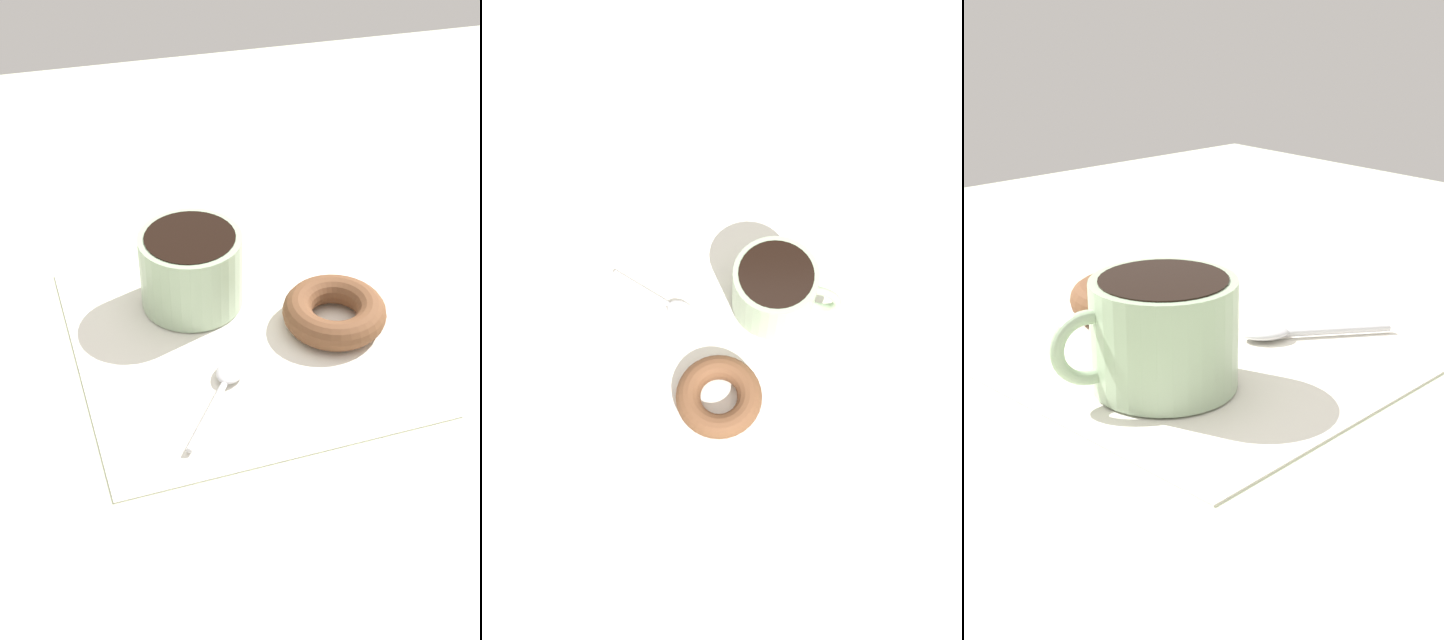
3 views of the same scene
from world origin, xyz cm
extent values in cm
cube|color=beige|center=(0.00, 0.00, -1.00)|extent=(120.00, 120.00, 2.00)
cube|color=white|center=(-0.16, 1.07, 0.15)|extent=(30.33, 30.33, 0.30)
cylinder|color=#9EB793|center=(-6.28, -1.95, 3.83)|extent=(9.31, 9.31, 7.07)
cylinder|color=black|center=(-6.28, -1.95, 7.17)|extent=(8.11, 8.11, 0.60)
torus|color=#9EB793|center=(-11.15, -0.63, 3.83)|extent=(4.93, 2.14, 4.86)
torus|color=brown|center=(0.22, 9.68, 1.64)|extent=(9.29, 9.29, 2.68)
ellipsoid|color=silver|center=(4.11, -0.72, 0.75)|extent=(4.33, 3.99, 0.90)
cylinder|color=silver|center=(8.40, -3.58, 0.58)|extent=(7.45, 5.22, 0.56)
camera|label=1|loc=(57.01, -13.06, 52.33)|focal=50.00mm
camera|label=2|loc=(0.30, 32.32, 74.73)|focal=40.00mm
camera|label=3|loc=(-39.25, -41.91, 24.70)|focal=50.00mm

